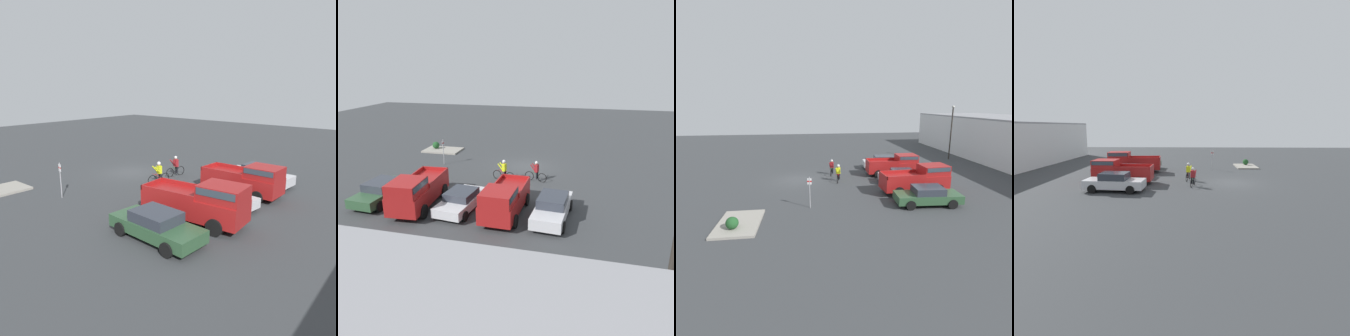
{
  "view_description": "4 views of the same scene",
  "coord_description": "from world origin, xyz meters",
  "views": [
    {
      "loc": [
        18.14,
        18.94,
        6.88
      ],
      "look_at": [
        0.65,
        4.5,
        1.2
      ],
      "focal_mm": 35.0,
      "sensor_mm": 36.0,
      "label": 1
    },
    {
      "loc": [
        -5.04,
        27.16,
        8.79
      ],
      "look_at": [
        0.65,
        4.5,
        1.2
      ],
      "focal_mm": 35.0,
      "sensor_mm": 36.0,
      "label": 2
    },
    {
      "loc": [
        24.78,
        1.25,
        7.19
      ],
      "look_at": [
        0.65,
        4.5,
        1.2
      ],
      "focal_mm": 28.0,
      "sensor_mm": 36.0,
      "label": 3
    },
    {
      "loc": [
        -23.13,
        3.71,
        4.99
      ],
      "look_at": [
        0.65,
        4.5,
        1.2
      ],
      "focal_mm": 28.0,
      "sensor_mm": 36.0,
      "label": 4
    }
  ],
  "objects": [
    {
      "name": "ground_plane",
      "position": [
        0.0,
        0.0,
        0.0
      ],
      "size": [
        80.0,
        80.0,
        0.0
      ],
      "primitive_type": "plane",
      "color": "#383A3D"
    },
    {
      "name": "sedan_0",
      "position": [
        -3.43,
        9.6,
        0.73
      ],
      "size": [
        2.17,
        4.74,
        1.46
      ],
      "color": "silver",
      "rests_on": "ground_plane"
    },
    {
      "name": "pickup_truck_0",
      "position": [
        -0.62,
        10.0,
        1.09
      ],
      "size": [
        2.23,
        5.16,
        2.1
      ],
      "color": "maroon",
      "rests_on": "ground_plane"
    },
    {
      "name": "sedan_1",
      "position": [
        2.17,
        9.74,
        0.65
      ],
      "size": [
        2.28,
        4.41,
        1.27
      ],
      "color": "silver",
      "rests_on": "ground_plane"
    },
    {
      "name": "pickup_truck_1",
      "position": [
        4.94,
        10.2,
        1.18
      ],
      "size": [
        2.44,
        5.64,
        2.27
      ],
      "color": "maroon",
      "rests_on": "ground_plane"
    },
    {
      "name": "sedan_2",
      "position": [
        7.77,
        9.67,
        0.71
      ],
      "size": [
        2.22,
        4.79,
        1.39
      ],
      "color": "#2D5133",
      "rests_on": "ground_plane"
    },
    {
      "name": "cyclist_0",
      "position": [
        0.97,
        3.91,
        0.85
      ],
      "size": [
        1.85,
        0.57,
        1.67
      ],
      "color": "black",
      "rests_on": "ground_plane"
    },
    {
      "name": "cyclist_1",
      "position": [
        -1.49,
        3.51,
        0.79
      ],
      "size": [
        1.76,
        0.55,
        1.63
      ],
      "color": "black",
      "rests_on": "ground_plane"
    },
    {
      "name": "fire_lane_sign",
      "position": [
        7.23,
        1.2,
        1.38
      ],
      "size": [
        0.07,
        0.3,
        2.28
      ],
      "color": "#9E9EA3",
      "rests_on": "ground_plane"
    },
    {
      "name": "curb_island",
      "position": [
        9.33,
        -3.14,
        0.07
      ],
      "size": [
        3.71,
        2.5,
        0.15
      ],
      "primitive_type": "cube",
      "color": "gray",
      "rests_on": "ground_plane"
    },
    {
      "name": "shrub",
      "position": [
        10.16,
        -3.29,
        0.51
      ],
      "size": [
        0.72,
        0.72,
        0.72
      ],
      "color": "#1E4C23",
      "rests_on": "curb_island"
    }
  ]
}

